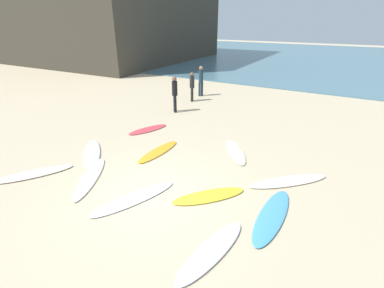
% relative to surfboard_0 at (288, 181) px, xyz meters
% --- Properties ---
extents(ground_plane, '(120.00, 120.00, 0.00)m').
position_rel_surfboard_0_xyz_m(ground_plane, '(-3.12, -2.67, -0.04)').
color(ground_plane, '#C6B28E').
extents(ocean_water, '(120.00, 40.00, 0.08)m').
position_rel_surfboard_0_xyz_m(ocean_water, '(-3.12, 32.18, 0.00)').
color(ocean_water, slate).
rests_on(ocean_water, ground_plane).
extents(surfboard_0, '(2.22, 2.24, 0.08)m').
position_rel_surfboard_0_xyz_m(surfboard_0, '(0.00, 0.00, 0.00)').
color(surfboard_0, silver).
rests_on(surfboard_0, ground_plane).
extents(surfboard_1, '(2.21, 2.16, 0.09)m').
position_rel_surfboard_0_xyz_m(surfboard_1, '(-6.59, -1.74, 0.00)').
color(surfboard_1, white).
rests_on(surfboard_1, ground_plane).
extents(surfboard_2, '(1.36, 2.59, 0.06)m').
position_rel_surfboard_0_xyz_m(surfboard_2, '(-3.39, -3.07, -0.01)').
color(surfboard_2, white).
rests_on(surfboard_2, ground_plane).
extents(surfboard_3, '(1.69, 2.07, 0.08)m').
position_rel_surfboard_0_xyz_m(surfboard_3, '(-2.17, 1.08, 0.00)').
color(surfboard_3, '#EEEAC7').
rests_on(surfboard_3, ground_plane).
extents(surfboard_4, '(0.53, 2.22, 0.07)m').
position_rel_surfboard_0_xyz_m(surfboard_4, '(-4.64, -0.34, -0.01)').
color(surfboard_4, gold).
rests_on(surfboard_4, ground_plane).
extents(surfboard_5, '(1.81, 1.98, 0.07)m').
position_rel_surfboard_0_xyz_m(surfboard_5, '(-1.69, -1.93, -0.01)').
color(surfboard_5, yellow).
rests_on(surfboard_5, ground_plane).
extents(surfboard_6, '(1.15, 1.99, 0.06)m').
position_rel_surfboard_0_xyz_m(surfboard_6, '(-6.42, 1.25, -0.01)').
color(surfboard_6, '#E4434F').
rests_on(surfboard_6, ground_plane).
extents(surfboard_7, '(0.65, 2.52, 0.08)m').
position_rel_surfboard_0_xyz_m(surfboard_7, '(0.06, -1.89, -0.00)').
color(surfboard_7, '#489CDB').
rests_on(surfboard_7, ground_plane).
extents(surfboard_8, '(1.71, 2.34, 0.08)m').
position_rel_surfboard_0_xyz_m(surfboard_8, '(-7.03, -3.70, -0.00)').
color(surfboard_8, silver).
rests_on(surfboard_8, ground_plane).
extents(surfboard_9, '(1.76, 2.47, 0.07)m').
position_rel_surfboard_0_xyz_m(surfboard_9, '(-5.31, -2.94, -0.00)').
color(surfboard_9, white).
rests_on(surfboard_9, ground_plane).
extents(surfboard_10, '(0.86, 2.32, 0.08)m').
position_rel_surfboard_0_xyz_m(surfboard_10, '(-0.70, -3.71, 0.00)').
color(surfboard_10, silver).
rests_on(surfboard_10, ground_plane).
extents(beachgoer_near, '(0.37, 0.37, 1.70)m').
position_rel_surfboard_0_xyz_m(beachgoer_near, '(-7.23, 6.42, 0.91)').
color(beachgoer_near, black).
rests_on(beachgoer_near, ground_plane).
extents(beachgoer_mid, '(0.40, 0.40, 1.87)m').
position_rel_surfboard_0_xyz_m(beachgoer_mid, '(-6.90, 4.12, 1.02)').
color(beachgoer_mid, black).
rests_on(beachgoer_mid, ground_plane).
extents(beachgoer_far, '(0.37, 0.37, 1.87)m').
position_rel_surfboard_0_xyz_m(beachgoer_far, '(-7.40, 7.79, 1.01)').
color(beachgoer_far, '#1E3342').
rests_on(beachgoer_far, ground_plane).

